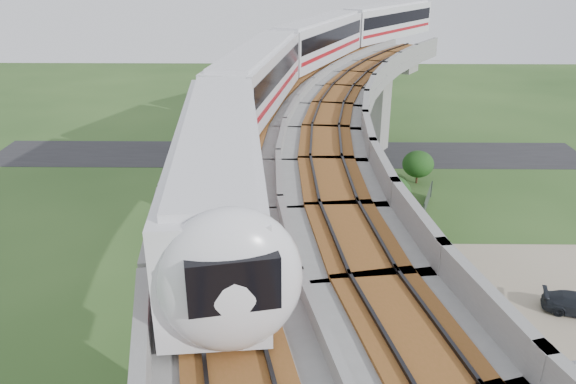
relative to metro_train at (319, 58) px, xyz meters
name	(u,v)px	position (x,y,z in m)	size (l,w,h in m)	color
ground	(281,342)	(-2.37, -15.40, -12.31)	(160.00, 160.00, 0.00)	#28461C
dirt_lot	(560,370)	(11.63, -17.40, -12.29)	(18.00, 26.00, 0.04)	gray
asphalt_road	(288,154)	(-2.37, 14.60, -12.29)	(60.00, 8.00, 0.03)	#232326
viaduct	(361,187)	(1.47, -15.40, -3.26)	(19.58, 73.98, 11.40)	#99968E
metro_train	(319,58)	(0.00, 0.00, 0.00)	(20.10, 59.19, 3.64)	silver
fence	(465,332)	(7.38, -15.40, -11.56)	(3.87, 38.73, 1.50)	#2D382D
tree_0	(418,164)	(9.27, 7.04, -10.49)	(2.78, 2.78, 3.00)	#382314
tree_1	(392,192)	(5.94, 0.64, -10.45)	(3.00, 3.00, 3.14)	#382314
tree_2	(387,213)	(4.76, -4.34, -9.92)	(2.32, 2.32, 3.39)	#382314
tree_3	(403,258)	(5.02, -9.68, -10.42)	(2.79, 2.79, 3.07)	#382314
tree_4	(400,301)	(4.01, -14.35, -10.34)	(2.62, 2.62, 3.09)	#382314
tree_5	(437,360)	(4.87, -19.24, -10.18)	(2.34, 2.34, 3.13)	#382314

